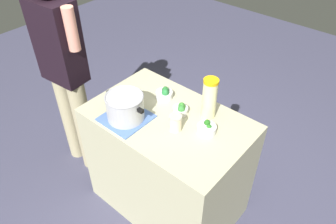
% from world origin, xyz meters
% --- Properties ---
extents(ground_plane, '(8.00, 8.00, 0.00)m').
position_xyz_m(ground_plane, '(0.00, 0.00, 0.00)').
color(ground_plane, '#44435C').
extents(counter_slab, '(1.09, 0.70, 0.92)m').
position_xyz_m(counter_slab, '(0.00, 0.00, 0.46)').
color(counter_slab, '#B1AD8A').
rests_on(counter_slab, ground_plane).
extents(dish_cloth, '(0.29, 0.29, 0.01)m').
position_xyz_m(dish_cloth, '(0.21, 0.18, 0.92)').
color(dish_cloth, '#4E6EAF').
rests_on(dish_cloth, counter_slab).
extents(cooking_pot, '(0.32, 0.25, 0.18)m').
position_xyz_m(cooking_pot, '(0.21, 0.18, 1.02)').
color(cooking_pot, '#B7B7BC').
rests_on(cooking_pot, dish_cloth).
extents(lemonade_pitcher, '(0.10, 0.10, 0.29)m').
position_xyz_m(lemonade_pitcher, '(-0.19, -0.19, 1.06)').
color(lemonade_pitcher, beige).
rests_on(lemonade_pitcher, counter_slab).
extents(mason_jar, '(0.08, 0.08, 0.11)m').
position_xyz_m(mason_jar, '(-0.11, 0.06, 0.97)').
color(mason_jar, beige).
rests_on(mason_jar, counter_slab).
extents(broccoli_bowl_front, '(0.10, 0.10, 0.08)m').
position_xyz_m(broccoli_bowl_front, '(-0.03, -0.09, 0.95)').
color(broccoli_bowl_front, silver).
rests_on(broccoli_bowl_front, counter_slab).
extents(broccoli_bowl_center, '(0.12, 0.12, 0.08)m').
position_xyz_m(broccoli_bowl_center, '(-0.27, -0.05, 0.95)').
color(broccoli_bowl_center, silver).
rests_on(broccoli_bowl_center, counter_slab).
extents(broccoli_bowl_back, '(0.12, 0.12, 0.09)m').
position_xyz_m(broccoli_bowl_back, '(0.16, -0.15, 0.95)').
color(broccoli_bowl_back, silver).
rests_on(broccoli_bowl_back, counter_slab).
extents(person_cook, '(0.50, 0.23, 1.73)m').
position_xyz_m(person_cook, '(0.92, 0.14, 0.96)').
color(person_cook, tan).
rests_on(person_cook, ground_plane).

